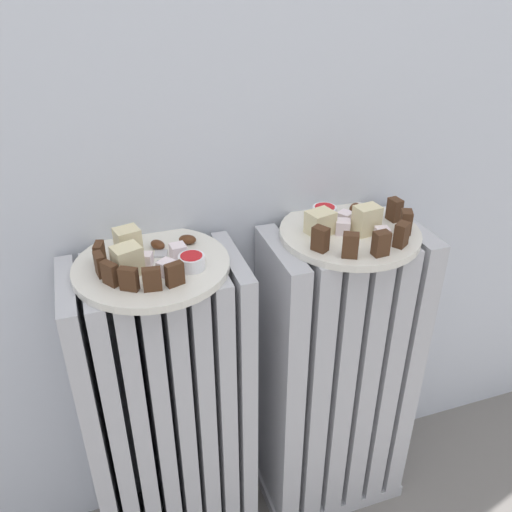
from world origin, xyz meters
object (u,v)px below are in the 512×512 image
object	(u,v)px
radiator_left	(169,420)
radiator_right	(335,379)
plate_right	(350,233)
jam_bowl_left	(192,261)
jam_bowl_right	(324,212)
fork	(159,263)
plate_left	(152,266)

from	to	relation	value
radiator_left	radiator_right	size ratio (longest dim) A/B	1.00
radiator_left	plate_right	size ratio (longest dim) A/B	2.69
radiator_left	plate_right	distance (m)	0.48
jam_bowl_left	jam_bowl_right	world-z (taller)	jam_bowl_right
radiator_right	jam_bowl_right	xyz separation A→B (m)	(-0.02, 0.05, 0.35)
radiator_left	jam_bowl_left	world-z (taller)	jam_bowl_left
radiator_left	fork	xyz separation A→B (m)	(0.01, -0.01, 0.34)
plate_right	fork	world-z (taller)	fork
jam_bowl_left	jam_bowl_right	bearing A→B (deg)	19.15
radiator_left	jam_bowl_right	bearing A→B (deg)	9.77
jam_bowl_right	plate_left	bearing A→B (deg)	-170.23
plate_left	jam_bowl_left	bearing A→B (deg)	-32.93
plate_left	fork	world-z (taller)	fork
plate_left	plate_right	bearing A→B (deg)	0.00
radiator_left	fork	size ratio (longest dim) A/B	6.62
jam_bowl_left	fork	distance (m)	0.05
plate_left	jam_bowl_left	xyz separation A→B (m)	(0.06, -0.04, 0.02)
jam_bowl_right	fork	size ratio (longest dim) A/B	0.44
plate_right	fork	xyz separation A→B (m)	(-0.33, -0.01, 0.01)
radiator_left	jam_bowl_left	bearing A→B (deg)	-32.93
radiator_right	plate_right	distance (m)	0.34
radiator_right	plate_right	size ratio (longest dim) A/B	2.69
radiator_right	jam_bowl_left	bearing A→B (deg)	-172.76
plate_left	plate_right	size ratio (longest dim) A/B	1.00
jam_bowl_right	jam_bowl_left	bearing A→B (deg)	-160.85
radiator_right	jam_bowl_left	distance (m)	0.46
radiator_left	fork	distance (m)	0.34
jam_bowl_left	fork	world-z (taller)	jam_bowl_left
plate_right	jam_bowl_right	bearing A→B (deg)	113.18
fork	radiator_right	bearing A→B (deg)	1.47
radiator_left	fork	world-z (taller)	fork
plate_left	jam_bowl_left	distance (m)	0.07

